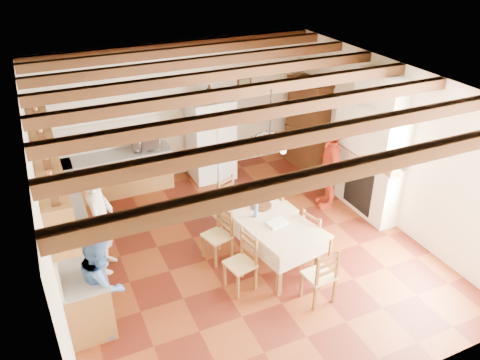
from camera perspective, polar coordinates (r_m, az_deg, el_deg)
name	(u,v)px	position (r m, az deg, el deg)	size (l,w,h in m)	color
floor	(242,251)	(8.37, 0.24, -8.62)	(6.00, 6.50, 0.02)	#4E180E
ceiling	(242,85)	(6.95, 0.29, 11.51)	(6.00, 6.50, 0.02)	white
wall_back	(179,111)	(10.33, -7.44, 8.35)	(6.00, 0.02, 3.00)	beige
wall_front	(371,309)	(5.32, 15.70, -14.88)	(6.00, 0.02, 3.00)	beige
wall_left	(44,219)	(7.01, -22.74, -4.42)	(0.02, 6.50, 3.00)	beige
wall_right	(390,144)	(9.10, 17.77, 4.24)	(0.02, 6.50, 3.00)	beige
ceiling_beams	(242,92)	(6.99, 0.28, 10.73)	(6.00, 6.30, 0.16)	#3B2012
lower_cabinets_left	(71,236)	(8.47, -19.86, -6.46)	(0.60, 4.30, 0.86)	brown
lower_cabinets_back	(117,175)	(10.18, -14.82, 0.65)	(2.30, 0.60, 0.86)	brown
countertop_left	(67,214)	(8.23, -20.37, -3.89)	(0.62, 4.30, 0.04)	slate
countertop_back	(114,155)	(9.99, -15.14, 2.92)	(2.34, 0.62, 0.04)	slate
backsplash_left	(44,201)	(8.07, -22.74, -2.38)	(0.03, 4.30, 0.60)	beige
backsplash_back	(109,136)	(10.12, -15.68, 5.19)	(2.30, 0.03, 0.60)	beige
upper_cabinets	(47,163)	(7.78, -22.48, 1.96)	(0.35, 4.20, 0.70)	brown
fireplace	(369,147)	(9.09, 15.49, 3.88)	(0.56, 1.60, 2.80)	#F0EAC7
wall_picture	(244,86)	(10.72, 0.53, 11.33)	(0.34, 0.03, 0.42)	#311F17
refrigerator	(211,139)	(10.33, -3.55, 5.01)	(0.91, 0.75, 1.83)	white
hutch	(308,125)	(10.84, 8.27, 6.68)	(0.48, 1.15, 2.08)	#372411
dining_table	(267,221)	(7.78, 3.32, -5.00)	(1.28, 2.05, 0.84)	beige
chandelier	(270,138)	(7.06, 3.66, 5.13)	(0.47, 0.47, 0.03)	black
chair_left_near	(240,263)	(7.32, 0.01, -10.11)	(0.42, 0.40, 0.96)	brown
chair_left_far	(217,235)	(7.92, -2.83, -6.73)	(0.42, 0.40, 0.96)	brown
chair_right_near	(317,235)	(8.03, 9.35, -6.59)	(0.42, 0.40, 0.96)	brown
chair_right_far	(284,208)	(8.65, 5.36, -3.42)	(0.42, 0.40, 0.96)	brown
chair_end_near	(319,274)	(7.22, 9.63, -11.26)	(0.42, 0.40, 0.96)	brown
chair_end_far	(232,204)	(8.75, -0.94, -2.89)	(0.42, 0.40, 0.96)	brown
person_man	(101,221)	(7.80, -16.64, -4.86)	(0.67, 0.44, 1.82)	silver
person_woman_blue	(103,282)	(6.82, -16.33, -11.90)	(0.74, 0.58, 1.52)	#3F68A9
person_woman_red	(329,168)	(9.38, 10.85, 1.48)	(0.99, 0.41, 1.69)	red
microwave	(146,141)	(10.02, -11.38, 4.64)	(0.59, 0.40, 0.33)	silver
fridge_vase	(209,92)	(9.94, -3.75, 10.65)	(0.29, 0.29, 0.31)	#372411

